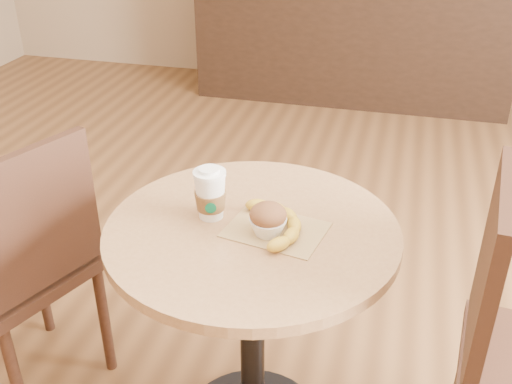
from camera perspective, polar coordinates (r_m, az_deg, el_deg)
cafe_table at (r=1.64m, az=-0.36°, el=-9.18°), size 0.76×0.76×0.75m
chair_left at (r=1.94m, az=-21.09°, el=-6.43°), size 0.52×0.52×0.91m
service_counter at (r=4.49m, az=9.39°, el=15.35°), size 2.30×0.65×1.04m
kraft_bag at (r=1.51m, az=1.89°, el=-3.61°), size 0.27×0.22×0.00m
coffee_cup at (r=1.54m, az=-4.37°, el=-0.32°), size 0.08×0.09×0.14m
muffin at (r=1.47m, az=1.16°, el=-2.62°), size 0.09×0.09×0.08m
banana at (r=1.50m, az=1.50°, el=-3.10°), size 0.26×0.28×0.03m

